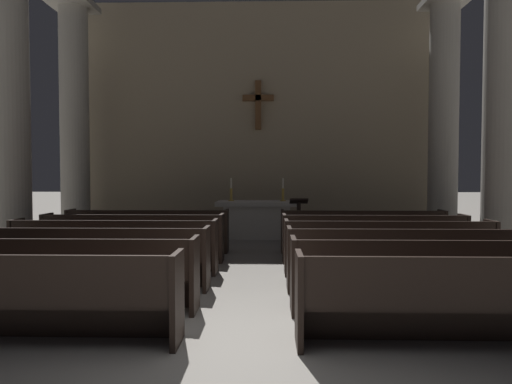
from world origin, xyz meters
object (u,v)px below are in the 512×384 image
(pew_left_row_2, at_px, (56,274))
(pew_left_row_6, at_px, (148,231))
(altar, at_px, (257,219))
(pew_right_row_1, at_px, (476,301))
(pew_right_row_2, at_px, (435,276))
(pew_left_row_5, at_px, (133,238))
(candlestick_right, at_px, (283,194))
(pew_right_row_3, at_px, (408,259))
(column_right_second, at_px, (503,105))
(candlestick_left, at_px, (231,194))
(pew_right_row_5, at_px, (374,238))
(column_right_third, at_px, (443,123))
(pew_left_row_3, at_px, (90,258))
(pew_right_row_6, at_px, (362,231))
(pew_left_row_1, at_px, (6,297))
(pew_right_row_4, at_px, (388,247))
(column_left_second, at_px, (10,107))
(column_left_third, at_px, (75,124))
(lectern, at_px, (299,223))
(pew_left_row_4, at_px, (115,246))

(pew_left_row_2, relative_size, pew_left_row_6, 1.00)
(altar, bearing_deg, pew_left_row_2, -109.30)
(pew_right_row_1, height_order, pew_right_row_2, same)
(pew_left_row_5, xyz_separation_m, candlestick_right, (3.07, 3.41, 0.73))
(pew_right_row_3, bearing_deg, pew_right_row_2, -90.00)
(column_right_second, xyz_separation_m, candlestick_left, (-5.68, 3.10, -1.91))
(pew_right_row_5, xyz_separation_m, column_right_third, (2.61, 3.49, 2.64))
(pew_left_row_2, height_order, pew_left_row_3, same)
(pew_right_row_6, bearing_deg, pew_right_row_2, -90.00)
(pew_right_row_6, relative_size, column_right_second, 0.56)
(altar, bearing_deg, pew_right_row_1, -73.28)
(pew_left_row_1, relative_size, pew_right_row_4, 1.00)
(pew_right_row_1, distance_m, candlestick_left, 8.51)
(column_left_second, bearing_deg, pew_left_row_5, -6.88)
(pew_right_row_5, distance_m, column_left_third, 8.56)
(altar, bearing_deg, lectern, -48.83)
(pew_left_row_2, xyz_separation_m, column_left_second, (-2.61, 3.68, 2.64))
(pew_left_row_1, height_order, pew_right_row_1, same)
(lectern, bearing_deg, pew_left_row_5, -147.09)
(pew_left_row_5, xyz_separation_m, column_left_third, (-2.61, 3.49, 2.64))
(pew_right_row_1, height_order, column_right_third, column_right_third)
(pew_left_row_1, xyz_separation_m, pew_right_row_6, (4.75, 5.60, 0.00))
(column_right_second, bearing_deg, column_right_third, 90.00)
(pew_right_row_2, distance_m, altar, 7.18)
(pew_left_row_6, relative_size, pew_right_row_3, 1.00)
(pew_left_row_1, xyz_separation_m, pew_right_row_5, (4.75, 4.48, 0.00))
(pew_left_row_4, bearing_deg, column_left_third, 119.55)
(pew_left_row_1, distance_m, column_right_third, 11.16)
(pew_left_row_5, bearing_deg, column_left_third, 126.83)
(pew_right_row_3, bearing_deg, pew_right_row_1, -90.00)
(pew_right_row_4, relative_size, candlestick_right, 5.74)
(pew_left_row_4, relative_size, pew_right_row_5, 1.00)
(pew_right_row_4, distance_m, column_right_third, 5.92)
(pew_left_row_6, bearing_deg, pew_right_row_2, -43.37)
(pew_right_row_1, height_order, candlestick_right, candlestick_right)
(pew_left_row_6, bearing_deg, pew_right_row_6, 0.00)
(pew_left_row_1, distance_m, pew_left_row_3, 2.24)
(pew_left_row_3, height_order, pew_right_row_2, same)
(pew_left_row_1, bearing_deg, pew_left_row_5, 90.00)
(pew_left_row_2, relative_size, candlestick_left, 5.74)
(pew_right_row_4, bearing_deg, pew_right_row_3, -90.00)
(column_right_third, distance_m, candlestick_left, 6.00)
(pew_left_row_3, height_order, column_left_third, column_left_third)
(pew_left_row_5, height_order, pew_right_row_6, same)
(pew_left_row_3, xyz_separation_m, candlestick_left, (1.67, 5.66, 0.73))
(column_left_second, distance_m, candlestick_left, 5.62)
(pew_left_row_3, bearing_deg, pew_left_row_4, 90.00)
(pew_left_row_5, height_order, pew_left_row_6, same)
(pew_right_row_4, xyz_separation_m, column_left_third, (-7.36, 4.61, 2.64))
(pew_left_row_3, xyz_separation_m, candlestick_right, (3.07, 5.66, 0.73))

